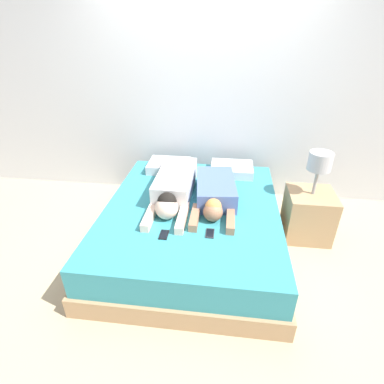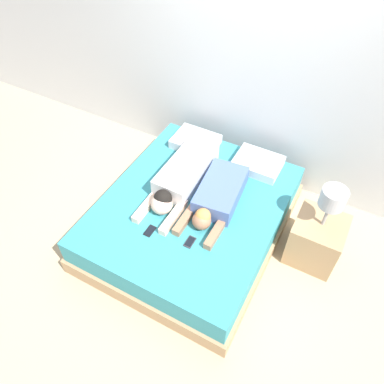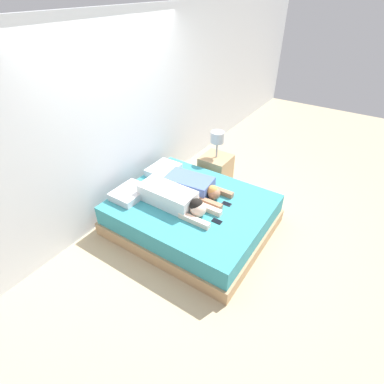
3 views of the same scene
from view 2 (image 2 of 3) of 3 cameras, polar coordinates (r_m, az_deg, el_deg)
name	(u,v)px [view 2 (image 2 of 3)]	position (r m, az deg, el deg)	size (l,w,h in m)	color
ground_plane	(192,231)	(3.90, 0.00, -5.94)	(12.00, 12.00, 0.00)	tan
wall_back	(249,66)	(3.84, 8.61, 18.50)	(12.00, 0.06, 2.60)	silver
bed	(192,218)	(3.73, 0.00, -3.92)	(1.67, 2.00, 0.45)	tan
pillow_head_left	(196,142)	(4.12, 0.55, 7.69)	(0.47, 0.37, 0.10)	silver
pillow_head_right	(258,163)	(3.92, 10.00, 4.34)	(0.47, 0.37, 0.10)	silver
person_left	(181,179)	(3.62, -1.69, 2.06)	(0.36, 1.09, 0.23)	silver
person_right	(217,197)	(3.48, 3.83, -0.74)	(0.43, 0.93, 0.20)	#4C66A5
cell_phone_left	(150,231)	(3.36, -6.45, -5.90)	(0.07, 0.12, 0.01)	black
cell_phone_right	(190,242)	(3.27, -0.33, -7.62)	(0.07, 0.12, 0.01)	#2D2D33
nightstand	(317,237)	(3.68, 18.49, -6.53)	(0.45, 0.45, 0.93)	tan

